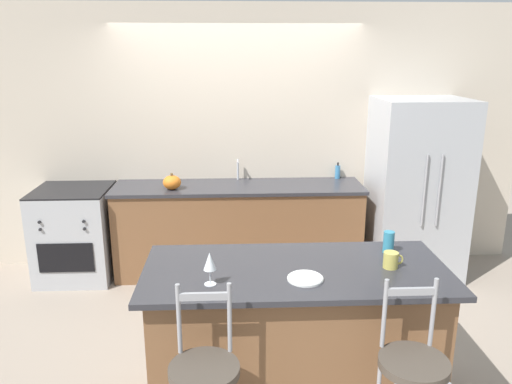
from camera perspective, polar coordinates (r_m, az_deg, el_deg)
The scene contains 14 objects.
ground_plane at distance 5.02m, azimuth -1.89°, elevation -10.62°, with size 18.00×18.00×0.00m, color gray.
wall_back at distance 5.25m, azimuth -2.13°, elevation 6.10°, with size 6.00×0.07×2.70m.
back_counter at distance 5.18m, azimuth -2.00°, elevation -4.16°, with size 2.51×0.66×0.93m.
sink_faucet at distance 5.19m, azimuth -2.09°, elevation 2.84°, with size 0.02×0.13×0.22m.
kitchen_island at distance 3.34m, azimuth 4.40°, elevation -16.05°, with size 1.88×0.84×0.95m.
refrigerator at distance 5.28m, azimuth 17.81°, elevation 0.38°, with size 0.87×0.80×1.80m.
oven_range at distance 5.37m, azimuth -19.90°, elevation -4.45°, with size 0.72×0.71×0.93m.
bar_stool_far at distance 2.89m, azimuth 17.34°, elevation -19.94°, with size 0.36×0.36×1.10m.
dinner_plate at distance 2.97m, azimuth 5.66°, elevation -9.78°, with size 0.21×0.21×0.02m.
wine_glass at distance 2.86m, azimuth -5.32°, elevation -7.97°, with size 0.07×0.07×0.20m.
coffee_mug at distance 3.20m, azimuth 15.18°, elevation -7.51°, with size 0.12×0.09×0.10m.
tumbler_cup at distance 3.42m, azimuth 14.91°, elevation -5.55°, with size 0.07×0.07×0.15m.
pumpkin_decoration at distance 4.93m, azimuth -9.58°, elevation 1.10°, with size 0.18×0.18×0.16m.
soap_bottle at distance 5.34m, azimuth 9.31°, elevation 2.29°, with size 0.05×0.05×0.17m.
Camera 1 is at (-0.05, -4.50, 2.24)m, focal length 35.00 mm.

